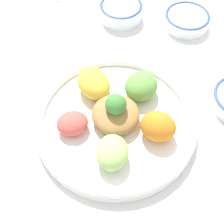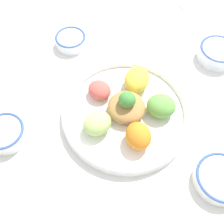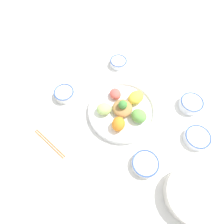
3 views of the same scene
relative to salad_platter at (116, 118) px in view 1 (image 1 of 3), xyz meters
name	(u,v)px [view 1 (image 1 of 3)]	position (x,y,z in m)	size (l,w,h in m)	color
ground_plane	(133,132)	(0.01, 0.04, -0.03)	(2.40, 2.40, 0.00)	white
salad_platter	(116,118)	(0.00, 0.00, 0.00)	(0.34, 0.34, 0.10)	white
rice_bowl_blue	(121,11)	(-0.34, -0.06, 0.00)	(0.11, 0.11, 0.04)	white
rice_bowl_plain	(187,19)	(-0.35, 0.12, -0.01)	(0.12, 0.12, 0.04)	white
serving_spoon_main	(61,0)	(-0.38, -0.24, -0.02)	(0.05, 0.14, 0.01)	beige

